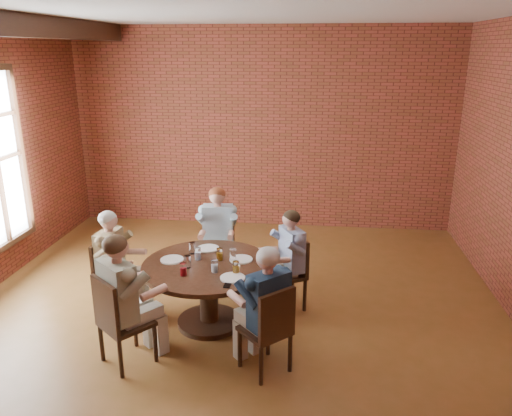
# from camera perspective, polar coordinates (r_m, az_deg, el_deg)

# --- Properties ---
(floor) EXTENTS (7.00, 7.00, 0.00)m
(floor) POSITION_cam_1_polar(r_m,az_deg,el_deg) (5.87, -3.01, -13.19)
(floor) COLOR brown
(floor) RESTS_ON ground
(ceiling) EXTENTS (7.00, 7.00, 0.00)m
(ceiling) POSITION_cam_1_polar(r_m,az_deg,el_deg) (5.05, -3.68, 22.05)
(ceiling) COLOR silver
(ceiling) RESTS_ON wall_back
(wall_back) EXTENTS (7.00, 0.00, 7.00)m
(wall_back) POSITION_cam_1_polar(r_m,az_deg,el_deg) (8.61, 0.67, 8.95)
(wall_back) COLOR brown
(wall_back) RESTS_ON ground
(wall_front) EXTENTS (7.00, 0.00, 7.00)m
(wall_front) POSITION_cam_1_polar(r_m,az_deg,el_deg) (2.16, -20.45, -21.29)
(wall_front) COLOR brown
(wall_front) RESTS_ON ground
(dining_table) EXTENTS (1.46, 1.46, 0.75)m
(dining_table) POSITION_cam_1_polar(r_m,az_deg,el_deg) (5.66, -5.46, -8.42)
(dining_table) COLOR #311D10
(dining_table) RESTS_ON floor
(chair_a) EXTENTS (0.52, 0.52, 0.88)m
(chair_a) POSITION_cam_1_polar(r_m,az_deg,el_deg) (6.05, 4.22, -7.08)
(chair_a) COLOR #311D10
(chair_a) RESTS_ON floor
(diner_a) EXTENTS (0.73, 0.69, 1.24)m
(diner_a) POSITION_cam_1_polar(r_m,az_deg,el_deg) (5.96, 3.63, -6.03)
(diner_a) COLOR #375091
(diner_a) RESTS_ON floor
(chair_b) EXTENTS (0.45, 0.45, 0.92)m
(chair_b) POSITION_cam_1_polar(r_m,az_deg,el_deg) (6.75, -4.28, -4.17)
(chair_b) COLOR #311D10
(chair_b) RESTS_ON floor
(diner_b) EXTENTS (0.57, 0.67, 1.31)m
(diner_b) POSITION_cam_1_polar(r_m,az_deg,el_deg) (6.62, -4.38, -3.23)
(diner_b) COLOR #8CA5B3
(diner_b) RESTS_ON floor
(chair_c) EXTENTS (0.44, 0.44, 0.90)m
(chair_c) POSITION_cam_1_polar(r_m,az_deg,el_deg) (6.14, -16.34, -7.29)
(chair_c) COLOR #311D10
(chair_c) RESTS_ON floor
(diner_c) EXTENTS (0.66, 0.56, 1.27)m
(diner_c) POSITION_cam_1_polar(r_m,az_deg,el_deg) (6.05, -15.81, -6.16)
(diner_c) COLOR brown
(diner_c) RESTS_ON floor
(chair_d) EXTENTS (0.62, 0.62, 0.96)m
(chair_d) POSITION_cam_1_polar(r_m,az_deg,el_deg) (5.14, -15.55, -12.09)
(chair_d) COLOR #311D10
(chair_d) RESTS_ON floor
(diner_d) EXTENTS (0.85, 0.87, 1.37)m
(diner_d) POSITION_cam_1_polar(r_m,az_deg,el_deg) (5.10, -14.80, -10.16)
(diner_d) COLOR gray
(diner_d) RESTS_ON floor
(chair_e) EXTENTS (0.58, 0.58, 0.92)m
(chair_e) POSITION_cam_1_polar(r_m,az_deg,el_deg) (4.85, 1.61, -13.50)
(chair_e) COLOR #311D10
(chair_e) RESTS_ON floor
(diner_e) EXTENTS (0.80, 0.80, 1.30)m
(diner_e) POSITION_cam_1_polar(r_m,az_deg,el_deg) (4.83, 1.03, -11.58)
(diner_e) COLOR #15273D
(diner_e) RESTS_ON floor
(plate_a) EXTENTS (0.26, 0.26, 0.01)m
(plate_a) POSITION_cam_1_polar(r_m,az_deg,el_deg) (5.64, -1.72, -5.89)
(plate_a) COLOR white
(plate_a) RESTS_ON dining_table
(plate_b) EXTENTS (0.26, 0.26, 0.01)m
(plate_b) POSITION_cam_1_polar(r_m,az_deg,el_deg) (5.96, -5.50, -4.62)
(plate_b) COLOR white
(plate_b) RESTS_ON dining_table
(plate_c) EXTENTS (0.26, 0.26, 0.01)m
(plate_c) POSITION_cam_1_polar(r_m,az_deg,el_deg) (5.71, -9.58, -5.83)
(plate_c) COLOR white
(plate_c) RESTS_ON dining_table
(plate_d) EXTENTS (0.26, 0.26, 0.01)m
(plate_d) POSITION_cam_1_polar(r_m,az_deg,el_deg) (5.21, -2.70, -7.96)
(plate_d) COLOR white
(plate_d) RESTS_ON dining_table
(glass_a) EXTENTS (0.07, 0.07, 0.14)m
(glass_a) POSITION_cam_1_polar(r_m,az_deg,el_deg) (5.60, -2.66, -5.39)
(glass_a) COLOR white
(glass_a) RESTS_ON dining_table
(glass_b) EXTENTS (0.07, 0.07, 0.14)m
(glass_b) POSITION_cam_1_polar(r_m,az_deg,el_deg) (5.63, -4.18, -5.28)
(glass_b) COLOR white
(glass_b) RESTS_ON dining_table
(glass_c) EXTENTS (0.07, 0.07, 0.14)m
(glass_c) POSITION_cam_1_polar(r_m,az_deg,el_deg) (5.83, -7.30, -4.55)
(glass_c) COLOR white
(glass_c) RESTS_ON dining_table
(glass_d) EXTENTS (0.07, 0.07, 0.14)m
(glass_d) POSITION_cam_1_polar(r_m,az_deg,el_deg) (5.67, -6.66, -5.19)
(glass_d) COLOR white
(glass_d) RESTS_ON dining_table
(glass_e) EXTENTS (0.07, 0.07, 0.14)m
(glass_e) POSITION_cam_1_polar(r_m,az_deg,el_deg) (5.47, -7.80, -6.10)
(glass_e) COLOR white
(glass_e) RESTS_ON dining_table
(glass_f) EXTENTS (0.07, 0.07, 0.14)m
(glass_f) POSITION_cam_1_polar(r_m,az_deg,el_deg) (5.30, -8.32, -6.94)
(glass_f) COLOR white
(glass_f) RESTS_ON dining_table
(glass_g) EXTENTS (0.07, 0.07, 0.14)m
(glass_g) POSITION_cam_1_polar(r_m,az_deg,el_deg) (5.34, -4.77, -6.61)
(glass_g) COLOR white
(glass_g) RESTS_ON dining_table
(glass_h) EXTENTS (0.07, 0.07, 0.14)m
(glass_h) POSITION_cam_1_polar(r_m,az_deg,el_deg) (5.29, -2.30, -6.82)
(glass_h) COLOR white
(glass_h) RESTS_ON dining_table
(smartphone) EXTENTS (0.07, 0.14, 0.01)m
(smartphone) POSITION_cam_1_polar(r_m,az_deg,el_deg) (5.08, -3.25, -8.75)
(smartphone) COLOR black
(smartphone) RESTS_ON dining_table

